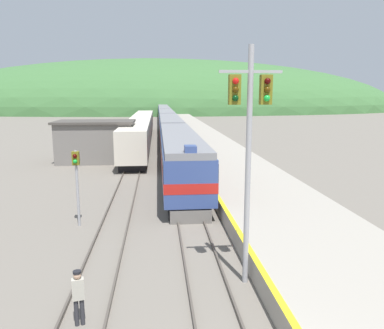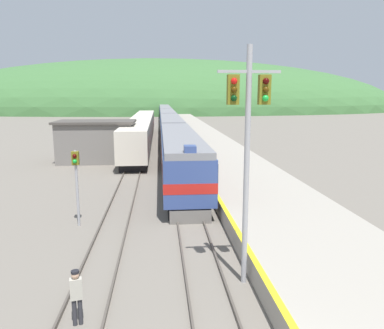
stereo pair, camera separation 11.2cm
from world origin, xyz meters
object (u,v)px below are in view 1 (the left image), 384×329
(carriage_fifth, at_px, (163,110))
(siding_train, at_px, (141,130))
(express_train_lead_car, at_px, (180,155))
(carriage_fourth, at_px, (164,114))
(carriage_third, at_px, (166,120))
(carriage_second, at_px, (170,130))
(signal_post_siding, at_px, (76,173))
(track_worker, at_px, (78,294))
(signal_mast_main, at_px, (249,132))

(carriage_fifth, height_order, siding_train, carriage_fifth)
(express_train_lead_car, relative_size, carriage_fourth, 1.01)
(carriage_third, bearing_deg, carriage_fifth, 90.00)
(express_train_lead_car, bearing_deg, carriage_third, 90.00)
(carriage_second, distance_m, signal_post_siding, 33.50)
(carriage_fourth, distance_m, track_worker, 86.90)
(carriage_third, height_order, signal_post_siding, signal_post_siding)
(carriage_fourth, distance_m, siding_train, 42.48)
(carriage_third, height_order, carriage_fifth, same)
(siding_train, bearing_deg, signal_post_siding, -93.07)
(carriage_third, distance_m, signal_post_siding, 55.66)
(express_train_lead_car, distance_m, carriage_fourth, 67.46)
(carriage_second, bearing_deg, signal_mast_main, -87.90)
(siding_train, distance_m, signal_post_siding, 35.51)
(express_train_lead_car, xyz_separation_m, siding_train, (-4.16, 25.18, -0.17))
(carriage_fifth, bearing_deg, carriage_third, -90.00)
(carriage_third, relative_size, siding_train, 0.48)
(track_worker, bearing_deg, carriage_fourth, 87.21)
(carriage_third, xyz_separation_m, carriage_fifth, (0.00, 44.78, 0.00))
(carriage_third, bearing_deg, carriage_fourth, 90.00)
(siding_train, bearing_deg, signal_mast_main, -82.44)
(signal_post_siding, distance_m, track_worker, 9.46)
(signal_mast_main, bearing_deg, siding_train, 97.56)
(signal_mast_main, bearing_deg, track_worker, -159.08)
(carriage_fifth, distance_m, signal_post_siding, 100.29)
(express_train_lead_car, height_order, track_worker, express_train_lead_car)
(signal_post_siding, bearing_deg, carriage_fourth, 85.54)
(express_train_lead_car, bearing_deg, carriage_second, 90.00)
(siding_train, height_order, track_worker, siding_train)
(track_worker, bearing_deg, carriage_fifth, 87.78)
(carriage_fifth, bearing_deg, express_train_lead_car, -90.00)
(express_train_lead_car, relative_size, carriage_fifth, 1.01)
(carriage_fourth, height_order, signal_mast_main, signal_mast_main)
(carriage_fourth, bearing_deg, carriage_fifth, 90.00)
(carriage_fourth, height_order, carriage_fifth, same)
(express_train_lead_car, height_order, signal_mast_main, signal_mast_main)
(signal_post_siding, bearing_deg, track_worker, -78.62)
(signal_post_siding, bearing_deg, carriage_third, 83.75)
(carriage_fourth, bearing_deg, carriage_third, -90.00)
(carriage_fourth, bearing_deg, carriage_second, -90.00)
(siding_train, distance_m, signal_mast_main, 42.88)
(carriage_fifth, distance_m, track_worker, 109.27)
(carriage_third, distance_m, signal_mast_main, 62.35)
(carriage_fourth, distance_m, signal_post_siding, 77.95)
(express_train_lead_car, relative_size, siding_train, 0.48)
(express_train_lead_car, relative_size, signal_post_siding, 5.24)
(carriage_second, relative_size, carriage_third, 1.00)
(express_train_lead_car, relative_size, carriage_second, 1.01)
(carriage_fifth, relative_size, track_worker, 12.04)
(express_train_lead_car, height_order, siding_train, express_train_lead_car)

